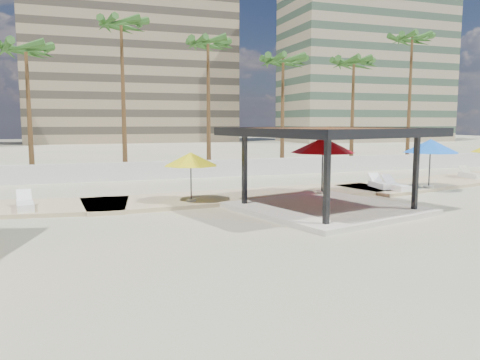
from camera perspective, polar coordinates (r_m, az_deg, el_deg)
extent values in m
plane|color=#CBB686|center=(16.57, 2.86, -6.17)|extent=(200.00, 200.00, 0.00)
cube|color=#C6B284|center=(23.68, 1.08, -1.99)|extent=(16.24, 5.11, 0.24)
cube|color=#C6B284|center=(32.39, 24.05, -0.16)|extent=(16.49, 7.75, 0.24)
cube|color=silver|center=(31.71, -7.92, 1.23)|extent=(56.00, 0.30, 1.20)
cube|color=#847259|center=(94.06, -13.05, 13.13)|extent=(38.00, 16.00, 28.00)
cube|color=gray|center=(98.22, 15.14, 14.57)|extent=(32.00, 15.00, 34.00)
cube|color=beige|center=(20.49, 10.49, -3.42)|extent=(8.23, 8.23, 0.20)
cube|color=black|center=(16.69, 10.54, -0.16)|extent=(0.22, 0.22, 3.04)
cube|color=black|center=(20.58, 0.56, 1.31)|extent=(0.22, 0.22, 3.04)
cube|color=black|center=(20.57, 20.64, 0.85)|extent=(0.22, 0.22, 3.04)
cube|color=black|center=(23.83, 10.63, 1.98)|extent=(0.22, 0.22, 3.04)
cube|color=brown|center=(20.16, 10.70, 5.80)|extent=(8.48, 8.48, 0.28)
cube|color=black|center=(17.88, 18.55, 5.41)|extent=(6.78, 1.97, 0.34)
cube|color=black|center=(22.73, 4.52, 6.04)|extent=(6.78, 1.97, 0.34)
cube|color=black|center=(17.89, 2.81, 5.77)|extent=(1.97, 6.78, 0.34)
cube|color=black|center=(22.72, 16.91, 5.75)|extent=(1.97, 6.78, 0.34)
cylinder|color=beige|center=(21.61, -5.96, -2.45)|extent=(0.44, 0.44, 0.10)
cylinder|color=#262628|center=(21.46, -6.00, 0.17)|extent=(0.06, 0.06, 2.09)
cone|color=yellow|center=(21.37, -6.03, 2.56)|extent=(2.80, 2.80, 0.61)
cylinder|color=beige|center=(24.01, 9.94, -1.53)|extent=(0.55, 0.55, 0.13)
cylinder|color=#262628|center=(23.85, 10.01, 1.48)|extent=(0.08, 0.08, 2.66)
cone|color=red|center=(23.77, 10.07, 4.22)|extent=(4.08, 4.08, 0.78)
cylinder|color=beige|center=(27.80, 22.00, -0.78)|extent=(0.52, 0.52, 0.13)
cylinder|color=#262628|center=(27.67, 22.12, 1.66)|extent=(0.07, 0.07, 2.50)
cone|color=blue|center=(27.60, 22.22, 3.88)|extent=(3.95, 3.95, 0.73)
cube|color=white|center=(21.46, -24.72, -2.93)|extent=(0.88, 1.88, 0.25)
cube|color=white|center=(21.44, -24.74, -2.52)|extent=(0.88, 1.88, 0.05)
cube|color=white|center=(22.11, -24.84, -1.68)|extent=(0.68, 0.70, 0.46)
cube|color=white|center=(27.00, 16.78, -0.64)|extent=(0.90, 1.91, 0.26)
cube|color=white|center=(26.98, 16.79, -0.31)|extent=(0.90, 1.91, 0.06)
cube|color=white|center=(27.59, 16.13, 0.33)|extent=(0.69, 0.71, 0.47)
cube|color=white|center=(26.43, 18.47, -0.87)|extent=(0.72, 1.85, 0.26)
cube|color=white|center=(26.41, 18.48, -0.53)|extent=(0.72, 1.85, 0.05)
cube|color=white|center=(26.97, 17.64, 0.12)|extent=(0.63, 0.65, 0.46)
cube|color=white|center=(34.03, 26.34, 0.46)|extent=(0.87, 1.87, 0.25)
cube|color=white|center=(34.02, 26.36, 0.71)|extent=(0.87, 1.87, 0.05)
cube|color=white|center=(34.55, 25.67, 1.20)|extent=(0.67, 0.69, 0.46)
cone|color=brown|center=(33.21, -24.31, 7.28)|extent=(0.36, 0.36, 8.54)
ellipsoid|color=#27531D|center=(33.51, -24.67, 14.16)|extent=(3.00, 3.00, 1.80)
cone|color=brown|center=(34.04, -14.04, 9.43)|extent=(0.36, 0.36, 10.63)
ellipsoid|color=#27531D|center=(34.64, -14.30, 17.82)|extent=(3.00, 3.00, 1.80)
cone|color=brown|center=(34.58, -3.87, 8.72)|extent=(0.36, 0.36, 9.58)
ellipsoid|color=#27531D|center=(35.01, -3.93, 16.17)|extent=(3.00, 3.00, 1.80)
cone|color=brown|center=(36.78, 5.21, 7.86)|extent=(0.36, 0.36, 8.63)
ellipsoid|color=#27531D|center=(37.06, 5.28, 14.16)|extent=(3.00, 3.00, 1.80)
cone|color=brown|center=(39.27, 13.54, 7.69)|extent=(0.36, 0.36, 8.69)
ellipsoid|color=#27531D|center=(39.54, 13.72, 13.63)|extent=(3.00, 3.00, 1.80)
cone|color=brown|center=(43.27, 19.96, 8.94)|extent=(0.36, 0.36, 11.03)
ellipsoid|color=#27531D|center=(43.80, 20.26, 15.83)|extent=(3.00, 3.00, 1.80)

